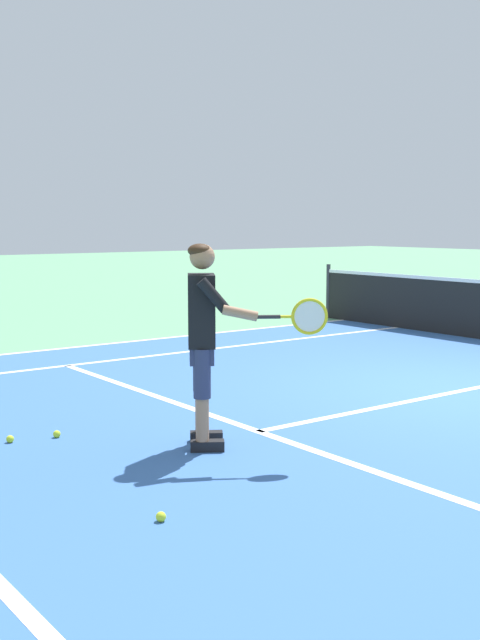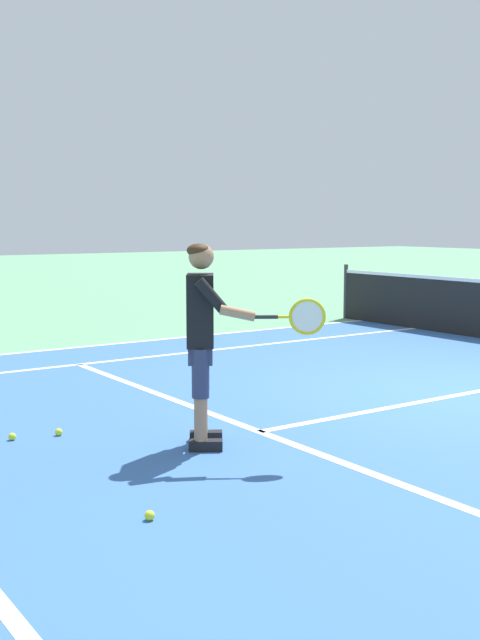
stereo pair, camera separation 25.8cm
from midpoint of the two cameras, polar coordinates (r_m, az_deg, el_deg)
ground_plane at (r=9.22m, az=15.40°, el=-4.94°), size 80.00×80.00×0.00m
court_inner_surface at (r=8.28m, az=9.95°, el=-6.14°), size 10.98×9.75×0.00m
line_service at (r=7.16m, az=0.32°, el=-8.12°), size 8.23×0.10×0.01m
line_centre_service at (r=9.38m, az=16.18°, el=-4.74°), size 0.10×6.40×0.01m
line_singles_left at (r=11.44m, az=-5.20°, el=-2.39°), size 0.10×9.35×0.01m
line_doubles_left at (r=12.62m, az=-8.46°, el=-1.55°), size 0.10×9.35×0.01m
tennis_player at (r=6.51m, az=-3.71°, el=-0.80°), size 1.07×0.88×1.71m
tennis_ball_near_feet at (r=5.14m, az=-7.26°, el=-14.03°), size 0.07×0.07×0.07m
tennis_ball_by_baseline at (r=7.13m, az=-17.41°, el=-8.27°), size 0.07×0.07×0.07m
tennis_ball_mid_court at (r=7.18m, az=-14.21°, el=-8.06°), size 0.07×0.07×0.07m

